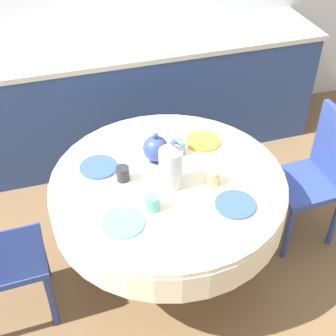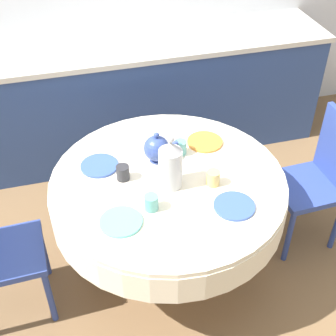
% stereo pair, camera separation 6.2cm
% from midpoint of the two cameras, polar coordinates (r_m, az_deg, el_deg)
% --- Properties ---
extents(ground_plane, '(12.00, 12.00, 0.00)m').
position_cam_midpoint_polar(ground_plane, '(3.13, 0.58, -11.85)').
color(ground_plane, brown).
extents(kitchen_counter, '(3.24, 0.64, 0.95)m').
position_cam_midpoint_polar(kitchen_counter, '(3.83, -4.94, 8.39)').
color(kitchen_counter, '#2D4784').
rests_on(kitchen_counter, ground_plane).
extents(dining_table, '(1.32, 1.32, 0.75)m').
position_cam_midpoint_polar(dining_table, '(2.67, 0.67, -3.38)').
color(dining_table, tan).
rests_on(dining_table, ground_plane).
extents(chair_left, '(0.42, 0.42, 0.93)m').
position_cam_midpoint_polar(chair_left, '(3.13, 18.41, -0.88)').
color(chair_left, '#2D428E').
rests_on(chair_left, ground_plane).
extents(plate_near_left, '(0.22, 0.22, 0.01)m').
position_cam_midpoint_polar(plate_near_left, '(2.35, -5.00, -6.55)').
color(plate_near_left, '#60BCB7').
rests_on(plate_near_left, dining_table).
extents(cup_near_left, '(0.07, 0.07, 0.09)m').
position_cam_midpoint_polar(cup_near_left, '(2.39, -1.31, -4.25)').
color(cup_near_left, '#5BA39E').
rests_on(cup_near_left, dining_table).
extents(plate_near_right, '(0.22, 0.22, 0.01)m').
position_cam_midpoint_polar(plate_near_right, '(2.45, 8.81, -4.61)').
color(plate_near_right, '#3856AD').
rests_on(plate_near_right, dining_table).
extents(cup_near_right, '(0.07, 0.07, 0.09)m').
position_cam_midpoint_polar(cup_near_right, '(2.54, 6.22, -1.22)').
color(cup_near_right, '#DBB766').
rests_on(cup_near_right, dining_table).
extents(plate_far_left, '(0.22, 0.22, 0.01)m').
position_cam_midpoint_polar(plate_far_left, '(2.69, -7.71, 0.28)').
color(plate_far_left, '#3856AD').
rests_on(plate_far_left, dining_table).
extents(cup_far_left, '(0.07, 0.07, 0.09)m').
position_cam_midpoint_polar(cup_far_left, '(2.57, -4.83, -0.58)').
color(cup_far_left, '#28282D').
rests_on(cup_far_left, dining_table).
extents(plate_far_right, '(0.22, 0.22, 0.01)m').
position_cam_midpoint_polar(plate_far_right, '(2.86, 5.13, 3.19)').
color(plate_far_right, orange).
rests_on(plate_far_right, dining_table).
extents(cup_far_right, '(0.07, 0.07, 0.09)m').
position_cam_midpoint_polar(cup_far_right, '(2.75, 2.16, 2.53)').
color(cup_far_right, '#5BA39E').
rests_on(cup_far_right, dining_table).
extents(coffee_carafe, '(0.13, 0.13, 0.32)m').
position_cam_midpoint_polar(coffee_carafe, '(2.46, 1.02, 0.39)').
color(coffee_carafe, '#B2B2B7').
rests_on(coffee_carafe, dining_table).
extents(teapot, '(0.21, 0.15, 0.20)m').
position_cam_midpoint_polar(teapot, '(2.67, -0.70, 2.40)').
color(teapot, '#33478E').
rests_on(teapot, dining_table).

